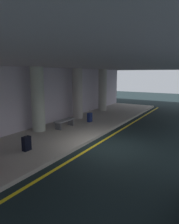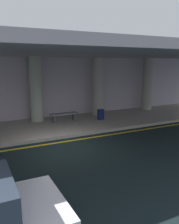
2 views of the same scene
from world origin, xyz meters
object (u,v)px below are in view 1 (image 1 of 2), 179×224
bench_metal (65,122)px  suitcase_upright_primary (90,117)px  support_column_far_left (38,99)px  support_column_left_mid (77,94)px  support_column_center (102,90)px  suitcase_upright_secondary (27,143)px

bench_metal → suitcase_upright_primary: bearing=-14.6°
support_column_far_left → suitcase_upright_primary: size_ratio=4.06×
support_column_left_mid → support_column_far_left: bearing=180.0°
support_column_center → support_column_far_left: bearing=180.0°
support_column_left_mid → suitcase_upright_secondary: support_column_left_mid is taller
support_column_far_left → bench_metal: 2.16m
support_column_center → suitcase_upright_secondary: size_ratio=4.06×
support_column_center → bench_metal: support_column_center is taller
suitcase_upright_primary → suitcase_upright_secondary: 6.05m
support_column_far_left → support_column_center: bearing=0.0°
support_column_far_left → support_column_left_mid: size_ratio=1.00×
suitcase_upright_primary → bench_metal: size_ratio=0.56×
support_column_far_left → support_column_left_mid: 4.00m
suitcase_upright_secondary → bench_metal: bearing=4.8°
support_column_center → suitcase_upright_primary: support_column_center is taller
support_column_far_left → suitcase_upright_secondary: support_column_far_left is taller
support_column_far_left → support_column_left_mid: (4.00, 0.00, 0.00)m
suitcase_upright_primary → bench_metal: 2.16m
support_column_center → suitcase_upright_primary: bearing=-163.1°
bench_metal → support_column_far_left: bearing=147.8°
support_column_center → suitcase_upright_secondary: bearing=-170.3°
support_column_left_mid → suitcase_upright_primary: 2.13m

